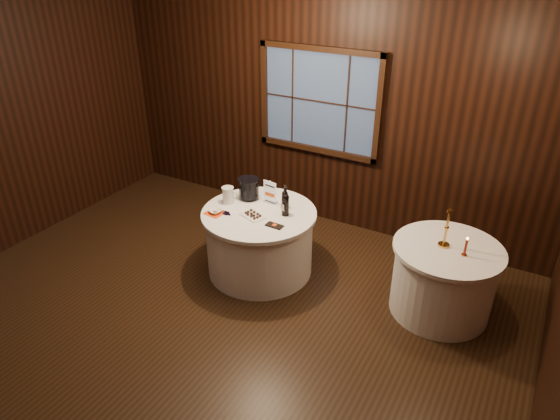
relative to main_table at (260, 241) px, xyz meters
The scene contains 16 objects.
ground 1.07m from the main_table, 90.00° to the right, with size 6.00×6.00×0.00m, color black.
back_wall 1.88m from the main_table, 90.00° to the left, with size 6.00×0.10×3.00m.
main_table is the anchor object (origin of this frame).
side_table 2.02m from the main_table, ahead, with size 1.08×1.08×0.77m.
sign_stand 0.54m from the main_table, 90.59° to the left, with size 0.17×0.10×0.28m.
port_bottle_left 0.59m from the main_table, 46.88° to the left, with size 0.07×0.07×0.28m.
port_bottle_right 0.61m from the main_table, 16.22° to the left, with size 0.08×0.09×0.34m.
ice_bucket 0.62m from the main_table, 140.77° to the left, with size 0.25×0.25×0.25m.
chocolate_plate 0.42m from the main_table, 90.93° to the right, with size 0.31×0.25×0.04m.
chocolate_box 0.53m from the main_table, 31.34° to the right, with size 0.19×0.09×0.02m, color black.
grape_bunch 0.53m from the main_table, 141.20° to the right, with size 0.15×0.06×0.04m.
glass_pitcher 0.64m from the main_table, behind, with size 0.18×0.14×0.20m.
orange_napkin 0.61m from the main_table, 147.45° to the right, with size 0.20×0.20×0.00m, color #E94813.
cracker_bowl 0.63m from the main_table, 147.45° to the right, with size 0.13×0.13×0.03m, color white.
brass_candlestick 2.04m from the main_table, ahead, with size 0.11×0.11×0.40m.
red_candle 2.22m from the main_table, ahead, with size 0.06×0.06×0.20m.
Camera 1 is at (2.59, -3.09, 3.41)m, focal length 32.00 mm.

